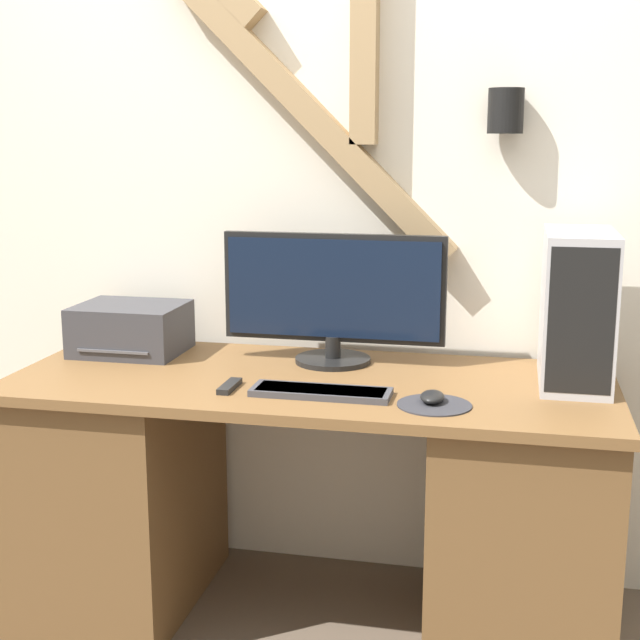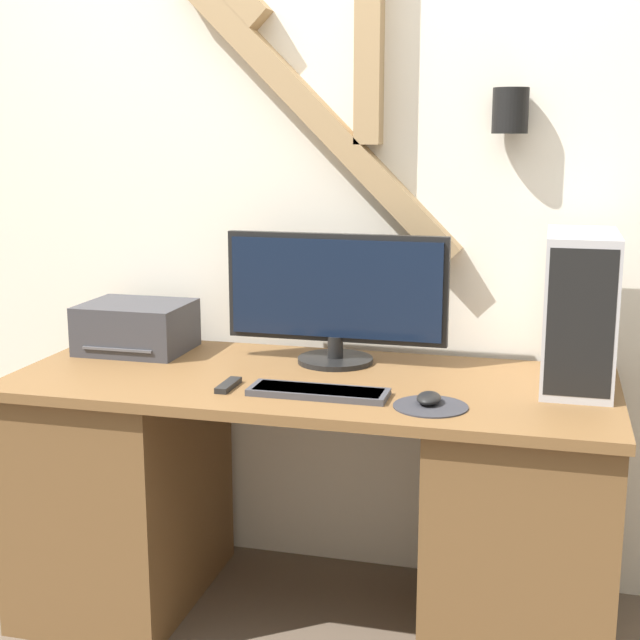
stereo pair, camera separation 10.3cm
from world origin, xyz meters
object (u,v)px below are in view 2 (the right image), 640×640
monitor (336,295)px  computer_tower (579,310)px  mouse (429,398)px  keyboard (318,392)px  printer (136,327)px  remote_control (228,385)px

monitor → computer_tower: 0.72m
monitor → mouse: 0.54m
keyboard → printer: bearing=154.1°
monitor → printer: 0.68m
computer_tower → mouse: bearing=-142.5°
mouse → remote_control: 0.57m
mouse → computer_tower: (0.37, 0.29, 0.20)m
monitor → computer_tower: computer_tower is taller
keyboard → remote_control: size_ratio=2.90×
computer_tower → printer: bearing=177.2°
monitor → printer: bearing=-178.6°
keyboard → printer: 0.79m
computer_tower → printer: size_ratio=1.29×
keyboard → computer_tower: bearing=22.1°
monitor → mouse: monitor is taller
remote_control → printer: bearing=142.7°
computer_tower → remote_control: computer_tower is taller
monitor → mouse: (0.34, -0.37, -0.19)m
mouse → keyboard: bearing=177.8°
monitor → remote_control: monitor is taller
computer_tower → keyboard: bearing=-157.9°
monitor → keyboard: size_ratio=1.81×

